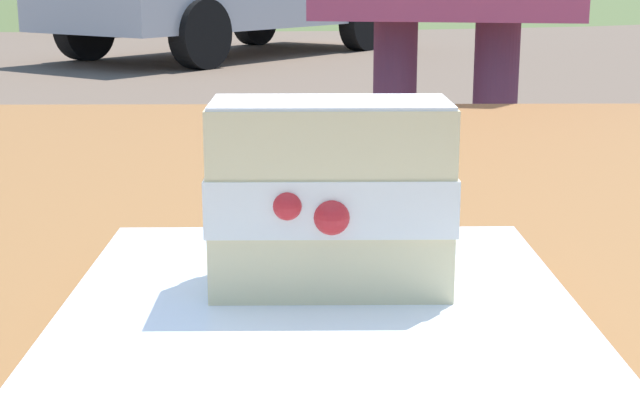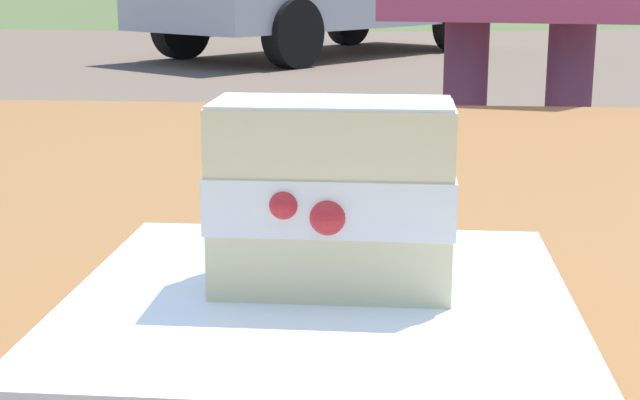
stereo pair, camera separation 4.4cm
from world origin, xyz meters
The scene contains 3 objects.
patio_table centered at (0.00, 0.00, 0.61)m, with size 1.22×1.05×0.71m.
dessert_plate centered at (0.14, -0.27, 0.71)m, with size 0.24×0.24×0.02m.
cake_slice centered at (0.14, -0.27, 0.77)m, with size 0.12×0.07×0.09m.
Camera 2 is at (0.18, -0.70, 0.87)m, focal length 52.05 mm.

